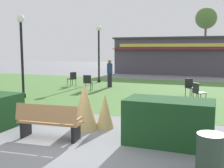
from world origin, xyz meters
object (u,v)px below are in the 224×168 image
at_px(cafe_chair_north, 198,91).
at_px(tree_left_bg, 206,19).
at_px(cafe_chair_east, 72,78).
at_px(lamppost_far, 99,47).
at_px(park_bench, 49,121).
at_px(food_kiosk, 176,56).
at_px(cafe_chair_center, 190,86).
at_px(lamppost_mid, 22,46).
at_px(parked_car_center_slot, 205,63).
at_px(trash_bin, 210,156).
at_px(cafe_chair_west, 88,81).
at_px(person_strolling, 110,73).
at_px(parked_car_west_slot, 163,62).

xyz_separation_m(cafe_chair_north, tree_left_bg, (-1.21, 27.14, 5.77)).
bearing_deg(cafe_chair_east, lamppost_far, 73.23).
bearing_deg(lamppost_far, park_bench, -71.97).
relative_size(food_kiosk, cafe_chair_center, 12.60).
height_order(park_bench, lamppost_mid, lamppost_mid).
height_order(cafe_chair_east, parked_car_center_slot, parked_car_center_slot).
height_order(park_bench, food_kiosk, food_kiosk).
xyz_separation_m(lamppost_mid, trash_bin, (8.67, -5.54, -2.07)).
bearing_deg(cafe_chair_west, park_bench, -70.49).
bearing_deg(cafe_chair_center, person_strolling, 161.18).
bearing_deg(cafe_chair_west, person_strolling, 71.49).
bearing_deg(park_bench, parked_car_west_slot, 95.46).
xyz_separation_m(person_strolling, tree_left_bg, (4.22, 23.85, 5.43)).
xyz_separation_m(lamppost_mid, cafe_chair_north, (7.90, 1.70, -1.96)).
relative_size(cafe_chair_east, cafe_chair_center, 1.00).
distance_m(trash_bin, parked_car_west_slot, 31.46).
relative_size(park_bench, cafe_chair_west, 1.96).
xyz_separation_m(cafe_chair_east, parked_car_center_slot, (6.93, 20.58, 0.12)).
distance_m(park_bench, cafe_chair_west, 8.44).
distance_m(trash_bin, cafe_chair_west, 11.07).
bearing_deg(lamppost_mid, park_bench, -45.60).
height_order(cafe_chair_west, cafe_chair_center, same).
bearing_deg(cafe_chair_center, cafe_chair_east, 170.15).
xyz_separation_m(cafe_chair_north, parked_car_west_slot, (-6.08, 23.46, 0.12)).
height_order(lamppost_far, trash_bin, lamppost_far).
distance_m(cafe_chair_east, cafe_chair_center, 7.43).
distance_m(cafe_chair_center, person_strolling, 5.24).
height_order(person_strolling, parked_car_center_slot, person_strolling).
bearing_deg(cafe_chair_east, park_bench, -63.88).
height_order(cafe_chair_north, tree_left_bg, tree_left_bg).
bearing_deg(trash_bin, lamppost_far, 121.94).
bearing_deg(trash_bin, tree_left_bg, 93.30).
bearing_deg(trash_bin, food_kiosk, 100.11).
relative_size(lamppost_far, person_strolling, 2.32).
height_order(lamppost_mid, parked_car_west_slot, lamppost_mid).
xyz_separation_m(trash_bin, tree_left_bg, (-1.99, 34.38, 5.88)).
height_order(lamppost_mid, cafe_chair_west, lamppost_mid).
bearing_deg(lamppost_mid, lamppost_far, 83.29).
height_order(parked_car_west_slot, parked_car_center_slot, same).
height_order(park_bench, cafe_chair_center, park_bench).
bearing_deg(cafe_chair_east, food_kiosk, 67.67).
relative_size(lamppost_far, cafe_chair_north, 4.41).
relative_size(cafe_chair_west, cafe_chair_center, 1.00).
bearing_deg(cafe_chair_center, cafe_chair_west, -178.65).
distance_m(trash_bin, parked_car_center_slot, 30.75).
relative_size(food_kiosk, cafe_chair_west, 12.60).
bearing_deg(parked_car_west_slot, trash_bin, -77.41).
bearing_deg(tree_left_bg, lamppost_mid, -103.05).
distance_m(food_kiosk, cafe_chair_north, 14.76).
bearing_deg(cafe_chair_west, parked_car_center_slot, 76.78).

